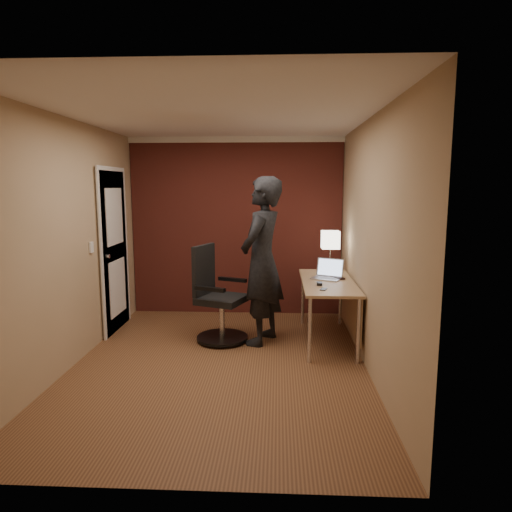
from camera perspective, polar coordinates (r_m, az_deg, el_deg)
name	(u,v)px	position (r m, az deg, el deg)	size (l,w,h in m)	color
room	(213,221)	(6.11, -5.41, 4.41)	(4.00, 4.00, 4.00)	brown
desk	(334,292)	(5.43, 9.70, -4.40)	(0.60, 1.50, 0.73)	tan
desk_lamp	(330,240)	(5.83, 9.28, 1.95)	(0.22, 0.22, 0.54)	silver
laptop	(328,273)	(5.53, 9.00, -2.12)	(0.41, 0.38, 0.23)	silver
mouse	(319,284)	(5.15, 7.94, -3.45)	(0.06, 0.10, 0.03)	black
phone	(324,289)	(4.94, 8.45, -4.12)	(0.06, 0.12, 0.01)	black
wallet	(339,278)	(5.51, 10.39, -2.75)	(0.09, 0.11, 0.02)	black
office_chair	(217,300)	(5.43, -4.95, -5.51)	(0.65, 0.71, 1.12)	black
person	(262,261)	(5.26, 0.75, -0.65)	(0.71, 0.46, 1.94)	black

